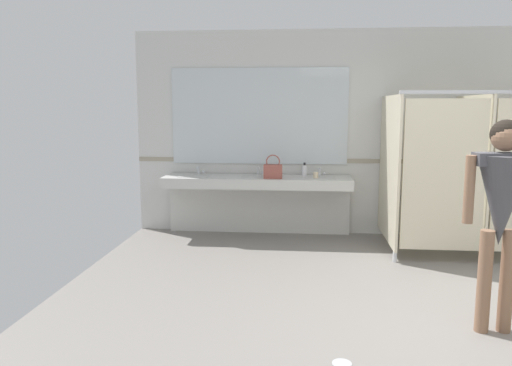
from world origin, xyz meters
TOP-DOWN VIEW (x-y plane):
  - ground_plane at (0.00, 0.00)m, footprint 7.14×6.78m
  - wall_back at (0.00, 3.15)m, footprint 7.14×0.12m
  - wall_back_tile_band at (0.00, 3.08)m, footprint 7.14×0.01m
  - vanity_counter at (-1.80, 2.86)m, footprint 2.60×0.59m
  - mirror_panel at (-1.80, 3.08)m, footprint 2.50×0.02m
  - bathroom_stalls at (0.91, 2.18)m, footprint 2.05×1.37m
  - person_standing at (0.38, -0.06)m, footprint 0.59×0.44m
  - handbag at (-1.57, 2.63)m, footprint 0.25×0.12m
  - soap_dispenser at (-1.15, 2.95)m, footprint 0.07×0.07m
  - paper_cup at (-0.99, 2.67)m, footprint 0.07×0.07m
  - floor_drain_cover at (-0.88, -0.70)m, footprint 0.14×0.14m

SIDE VIEW (x-z plane):
  - ground_plane at x=0.00m, z-range -0.10..0.00m
  - floor_drain_cover at x=-0.88m, z-range 0.00..0.01m
  - vanity_counter at x=-1.80m, z-range 0.15..1.11m
  - paper_cup at x=-0.99m, z-range 0.85..0.94m
  - soap_dispenser at x=-1.15m, z-range 0.84..1.02m
  - handbag at x=-1.57m, z-range 0.80..1.12m
  - bathroom_stalls at x=0.91m, z-range 0.05..2.03m
  - wall_back_tile_band at x=0.00m, z-range 1.02..1.08m
  - person_standing at x=0.38m, z-range 0.23..1.94m
  - wall_back at x=0.00m, z-range 0.00..2.87m
  - mirror_panel at x=-1.80m, z-range 1.00..2.35m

